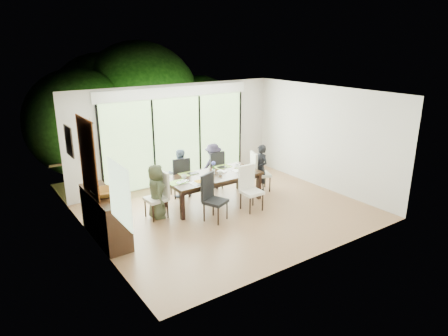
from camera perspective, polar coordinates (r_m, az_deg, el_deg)
floor at (r=9.25m, az=0.88°, el=-6.33°), size 6.00×5.00×0.01m
ceiling at (r=8.51m, az=0.97°, el=10.57°), size 6.00×5.00×0.01m
wall_back at (r=10.86m, az=-6.81°, el=4.75°), size 6.00×0.02×2.70m
wall_front at (r=7.00m, az=12.96°, el=-2.92°), size 6.00×0.02×2.70m
wall_left at (r=7.53m, az=-18.10°, el=-1.89°), size 0.02×5.00×2.70m
wall_right at (r=10.76m, az=14.13°, el=4.21°), size 0.02×5.00×2.70m
glass_doors at (r=10.86m, az=-6.68°, el=3.94°), size 4.20×0.02×2.30m
blinds_header at (r=10.62m, az=-6.90°, el=10.75°), size 4.40×0.06×0.28m
mullion_a at (r=10.08m, az=-17.23°, el=2.17°), size 0.05×0.04×2.30m
mullion_b at (r=10.55m, az=-10.01°, el=3.38°), size 0.05×0.04×2.30m
mullion_c at (r=11.19m, az=-3.49°, el=4.43°), size 0.05×0.04×2.30m
mullion_d at (r=11.95m, az=2.29°, el=5.31°), size 0.05×0.04×2.30m
side_window at (r=6.41m, az=-14.70°, el=-3.56°), size 0.02×0.90×1.00m
deck at (r=12.01m, az=-8.57°, el=-1.02°), size 6.00×1.80×0.10m
rail_top at (r=12.53m, az=-10.32°, el=2.56°), size 6.00×0.08×0.06m
foliage_left at (r=12.68m, az=-19.90°, el=6.10°), size 3.20×3.20×3.20m
foliage_mid at (r=13.88m, az=-11.88°, el=9.20°), size 4.00×4.00×4.00m
foliage_right at (r=14.06m, az=-3.64°, el=7.41°), size 2.80×2.80×2.80m
foliage_far at (r=14.21m, az=-16.70°, el=8.29°), size 3.60×3.60×3.60m
table_top at (r=9.52m, az=-1.59°, el=-1.14°), size 2.29×1.05×0.06m
table_apron at (r=9.55m, az=-1.59°, el=-1.63°), size 2.10×0.86×0.10m
table_leg_fl at (r=8.79m, az=-5.97°, el=-5.38°), size 0.09×0.09×0.66m
table_leg_fr at (r=9.92m, az=5.03°, el=-2.61°), size 0.09×0.09×0.66m
table_leg_bl at (r=9.50m, az=-8.48°, el=-3.67°), size 0.09×0.09×0.66m
table_leg_br at (r=10.56m, az=2.06°, el=-1.28°), size 0.09×0.09×0.66m
chair_left_end at (r=8.90m, az=-9.72°, el=-3.88°), size 0.46×0.46×1.05m
chair_right_end at (r=10.42m, az=5.34°, el=-0.47°), size 0.56×0.56×1.05m
chair_far_left at (r=10.05m, az=-6.38°, el=-1.19°), size 0.52×0.52×1.05m
chair_far_right at (r=10.54m, az=-1.60°, el=-0.20°), size 0.44×0.44×1.05m
chair_near_left at (r=8.64m, az=-1.22°, el=-4.30°), size 0.58×0.58×1.05m
chair_near_right at (r=9.19m, az=4.00°, el=-2.97°), size 0.44×0.44×1.05m
person_left_end at (r=8.88m, az=-9.63°, el=-3.31°), size 0.49×0.65×1.23m
person_right_end at (r=10.38m, az=5.27°, el=-0.02°), size 0.36×0.58×1.23m
person_far_left at (r=10.01m, az=-6.35°, el=-0.73°), size 0.64×0.47×1.23m
person_far_right at (r=10.49m, az=-1.55°, el=0.24°), size 0.59×0.38×1.23m
placemat_left at (r=9.06m, az=-6.64°, el=-2.05°), size 0.42×0.30×0.01m
placemat_right at (r=10.04m, az=2.95°, el=0.02°), size 0.42×0.30×0.01m
placemat_far_l at (r=9.62m, az=-5.15°, el=-0.82°), size 0.42×0.30×0.01m
placemat_far_r at (r=10.12m, az=-0.22°, el=0.20°), size 0.42×0.30×0.01m
placemat_paper at (r=9.00m, az=-3.49°, el=-2.10°), size 0.42×0.30×0.01m
tablet_far_l at (r=9.62m, az=-4.48°, el=-0.74°), size 0.25×0.17×0.01m
tablet_far_r at (r=10.05m, az=-0.30°, el=0.12°), size 0.23×0.16×0.01m
papers at (r=9.85m, az=1.98°, el=-0.31°), size 0.29×0.21×0.00m
platter_base at (r=8.99m, az=-3.49°, el=-2.02°), size 0.25×0.25×0.02m
platter_snacks at (r=8.99m, az=-3.49°, el=-1.91°), size 0.19×0.19×0.01m
vase at (r=9.56m, az=-1.51°, el=-0.52°), size 0.08×0.08×0.11m
hyacinth_stems at (r=9.53m, az=-1.52°, el=0.13°), size 0.04×0.04×0.15m
hyacinth_blooms at (r=9.50m, az=-1.52°, el=0.68°), size 0.10×0.10×0.10m
laptop at (r=9.02m, az=-5.78°, el=-2.05°), size 0.36×0.30×0.02m
cup_a at (r=9.28m, az=-5.73°, el=-1.25°), size 0.17×0.17×0.09m
cup_b at (r=9.50m, az=-0.51°, el=-0.72°), size 0.13×0.13×0.09m
cup_c at (r=10.01m, az=1.93°, el=0.25°), size 0.17×0.17×0.09m
book at (r=9.68m, az=-0.52°, el=-0.59°), size 0.23×0.26×0.02m
sideboard at (r=8.23m, az=-16.60°, el=-6.63°), size 0.47×1.67×0.94m
bowl at (r=7.95m, az=-16.71°, el=-3.39°), size 0.50×0.50×0.12m
candlestick_base at (r=8.37m, az=-17.66°, el=-2.71°), size 0.10×0.10×0.04m
candlestick_shaft at (r=8.17m, az=-18.09°, el=1.64°), size 0.03×0.03×1.31m
candlestick_pan at (r=8.02m, az=-18.53°, el=6.09°), size 0.10×0.10×0.03m
candle at (r=8.01m, az=-18.57°, el=6.53°), size 0.04×0.04×0.10m
tapestry at (r=7.80m, az=-18.93°, el=1.41°), size 0.02×1.00×1.50m
art_frame at (r=9.02m, az=-21.30°, el=3.59°), size 0.03×0.55×0.65m
art_canvas at (r=9.02m, az=-21.18°, el=3.61°), size 0.01×0.45×0.55m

